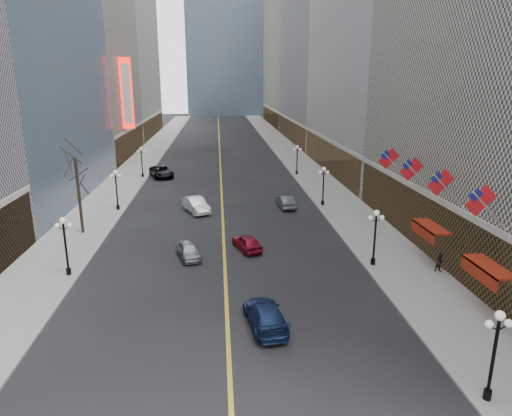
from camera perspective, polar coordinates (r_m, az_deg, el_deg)
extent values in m
cube|color=gray|center=(75.68, 6.25, 4.79)|extent=(6.00, 230.00, 0.15)
cube|color=gray|center=(75.55, -15.16, 4.32)|extent=(6.00, 230.00, 0.15)
cube|color=gold|center=(84.15, -4.51, 5.90)|extent=(0.25, 200.00, 0.02)
cube|color=#4C3C33|center=(38.84, 24.38, -3.34)|extent=(2.80, 41.00, 5.00)
cube|color=#4C3C33|center=(74.29, 9.95, 6.42)|extent=(2.80, 35.00, 5.00)
cube|color=#959597|center=(113.47, 11.47, 20.36)|extent=(26.00, 40.00, 48.00)
cube|color=#4C3C33|center=(111.14, 5.02, 9.64)|extent=(2.80, 39.00, 5.00)
cube|color=#AFA891|center=(155.80, 6.98, 21.80)|extent=(26.00, 46.00, 62.00)
cube|color=#4C3C33|center=(153.52, 2.29, 11.38)|extent=(2.80, 45.00, 5.00)
cube|color=#AFA891|center=(95.28, -24.60, 20.86)|extent=(26.00, 30.00, 50.00)
cube|color=#4C3C33|center=(92.47, -16.16, 7.85)|extent=(2.80, 29.00, 5.00)
cube|color=#4C3C33|center=(125.78, -13.22, 10.00)|extent=(2.80, 37.00, 5.00)
cylinder|color=black|center=(25.08, 26.95, -20.05)|extent=(0.36, 0.36, 0.50)
cylinder|color=black|center=(24.14, 27.48, -16.64)|extent=(0.16, 0.16, 4.00)
sphere|color=white|center=(23.06, 28.21, -11.76)|extent=(0.44, 0.44, 0.44)
sphere|color=white|center=(23.01, 27.12, -12.80)|extent=(0.36, 0.36, 0.36)
sphere|color=white|center=(23.48, 29.03, -12.49)|extent=(0.36, 0.36, 0.36)
cylinder|color=black|center=(37.76, 14.42, -6.48)|extent=(0.36, 0.36, 0.50)
cylinder|color=black|center=(37.15, 14.60, -3.98)|extent=(0.16, 0.16, 4.00)
sphere|color=white|center=(36.46, 14.85, -0.57)|extent=(0.44, 0.44, 0.44)
sphere|color=white|center=(36.42, 14.14, -1.19)|extent=(0.36, 0.36, 0.36)
sphere|color=white|center=(36.72, 15.47, -1.15)|extent=(0.36, 0.36, 0.36)
cylinder|color=black|center=(54.18, 8.33, 0.66)|extent=(0.36, 0.36, 0.50)
cylinder|color=black|center=(53.75, 8.40, 2.46)|extent=(0.16, 0.16, 4.00)
sphere|color=white|center=(53.28, 8.50, 4.87)|extent=(0.44, 0.44, 0.44)
sphere|color=white|center=(53.25, 8.01, 4.44)|extent=(0.36, 0.36, 0.36)
sphere|color=white|center=(53.46, 8.95, 4.45)|extent=(0.36, 0.36, 0.36)
cylinder|color=black|center=(71.36, 5.12, 4.42)|extent=(0.36, 0.36, 0.50)
cylinder|color=black|center=(71.04, 5.15, 5.81)|extent=(0.16, 0.16, 4.00)
sphere|color=white|center=(70.68, 5.20, 7.64)|extent=(0.44, 0.44, 0.44)
sphere|color=white|center=(70.66, 4.83, 7.32)|extent=(0.36, 0.36, 0.36)
sphere|color=white|center=(70.81, 5.55, 7.32)|extent=(0.36, 0.36, 0.36)
cylinder|color=black|center=(37.56, -22.37, -7.33)|extent=(0.36, 0.36, 0.50)
cylinder|color=black|center=(36.94, -22.65, -4.83)|extent=(0.16, 0.16, 4.00)
sphere|color=white|center=(36.25, -23.03, -1.42)|extent=(0.44, 0.44, 0.44)
sphere|color=white|center=(36.50, -23.63, -2.03)|extent=(0.36, 0.36, 0.36)
sphere|color=white|center=(36.22, -22.29, -2.01)|extent=(0.36, 0.36, 0.36)
cylinder|color=black|center=(54.03, -16.86, 0.09)|extent=(0.36, 0.36, 0.50)
cylinder|color=black|center=(53.61, -17.01, 1.89)|extent=(0.16, 0.16, 4.00)
sphere|color=white|center=(53.13, -17.21, 4.30)|extent=(0.44, 0.44, 0.44)
sphere|color=white|center=(53.31, -17.65, 3.86)|extent=(0.36, 0.36, 0.36)
sphere|color=white|center=(53.11, -16.70, 3.90)|extent=(0.36, 0.36, 0.36)
cylinder|color=black|center=(71.25, -13.98, 4.00)|extent=(0.36, 0.36, 0.50)
cylinder|color=black|center=(70.93, -14.08, 5.38)|extent=(0.16, 0.16, 4.00)
sphere|color=white|center=(70.57, -14.20, 7.22)|extent=(0.44, 0.44, 0.44)
sphere|color=white|center=(70.70, -14.54, 6.88)|extent=(0.36, 0.36, 0.36)
sphere|color=white|center=(70.55, -13.82, 6.91)|extent=(0.36, 0.36, 0.36)
cylinder|color=#B2B2B7|center=(30.63, 27.18, -0.33)|extent=(2.49, 0.12, 2.49)
cube|color=red|center=(30.14, 26.28, 0.83)|extent=(1.94, 0.04, 1.94)
cube|color=navy|center=(29.88, 25.79, 1.46)|extent=(0.88, 0.06, 0.88)
cylinder|color=#B2B2B7|center=(34.82, 22.96, 1.94)|extent=(2.49, 0.12, 2.49)
cube|color=red|center=(34.39, 22.11, 2.99)|extent=(1.94, 0.04, 1.94)
cube|color=navy|center=(34.16, 21.65, 3.56)|extent=(0.88, 0.06, 0.88)
cylinder|color=#B2B2B7|center=(39.20, 19.66, 3.71)|extent=(2.49, 0.12, 2.49)
cube|color=red|center=(38.81, 18.87, 4.65)|extent=(1.94, 0.04, 1.94)
cube|color=navy|center=(38.62, 18.44, 5.16)|extent=(0.88, 0.06, 0.88)
cylinder|color=#B2B2B7|center=(43.71, 17.02, 5.11)|extent=(2.49, 0.12, 2.49)
cube|color=red|center=(43.37, 16.28, 5.96)|extent=(1.94, 0.04, 1.94)
cube|color=navy|center=(43.19, 15.88, 6.42)|extent=(0.88, 0.06, 0.88)
cube|color=maroon|center=(31.98, 27.14, -6.52)|extent=(1.40, 4.00, 0.15)
cube|color=maroon|center=(31.79, 26.05, -7.29)|extent=(0.10, 4.00, 0.90)
cube|color=maroon|center=(38.54, 21.04, -2.18)|extent=(1.40, 4.00, 0.15)
cube|color=maroon|center=(38.38, 20.11, -2.78)|extent=(0.10, 4.00, 0.90)
cube|color=red|center=(84.40, -15.86, 13.59)|extent=(2.00, 0.50, 12.00)
cube|color=white|center=(84.39, -15.83, 13.59)|extent=(1.40, 0.55, 10.00)
cylinder|color=#2D231C|center=(46.14, -21.23, 1.37)|extent=(0.28, 0.28, 7.20)
imported|color=gray|center=(38.52, -8.43, -5.27)|extent=(2.58, 4.16, 1.32)
imported|color=silver|center=(51.53, -7.50, 0.39)|extent=(3.50, 5.27, 1.64)
imported|color=black|center=(71.03, -11.73, 4.47)|extent=(4.67, 6.71, 1.70)
imported|color=#14224B|center=(28.13, 1.17, -13.24)|extent=(2.71, 5.31, 1.48)
imported|color=maroon|center=(39.89, -1.15, -4.31)|extent=(2.81, 4.29, 1.36)
imported|color=#565B5E|center=(53.00, 3.71, 0.80)|extent=(1.83, 4.41, 1.42)
imported|color=black|center=(37.77, 22.03, -6.32)|extent=(0.75, 0.42, 1.53)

